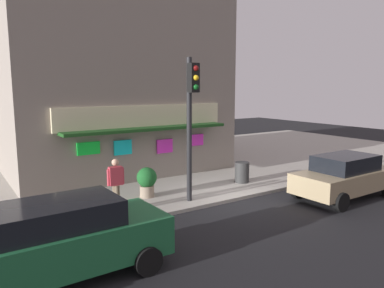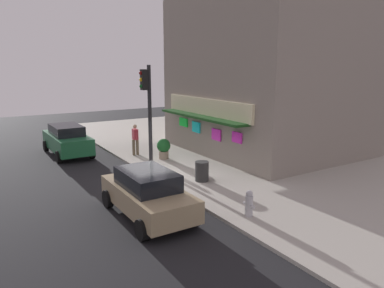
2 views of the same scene
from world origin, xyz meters
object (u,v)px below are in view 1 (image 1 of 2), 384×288
(traffic_light, at_px, (191,110))
(potted_plant_by_doorway, at_px, (147,180))
(trash_can, at_px, (242,172))
(pedestrian, at_px, (116,183))
(parked_car_tan, at_px, (345,176))
(parked_car_green, at_px, (59,240))
(fire_hydrant, at_px, (318,164))

(traffic_light, xyz_separation_m, potted_plant_by_doorway, (-1.01, 1.33, -2.54))
(traffic_light, bearing_deg, trash_can, 17.21)
(pedestrian, xyz_separation_m, parked_car_tan, (7.70, -2.83, -0.25))
(traffic_light, height_order, pedestrian, traffic_light)
(pedestrian, bearing_deg, potted_plant_by_doorway, 31.25)
(parked_car_green, bearing_deg, parked_car_tan, 1.43)
(trash_can, xyz_separation_m, potted_plant_by_doorway, (-4.21, 0.34, 0.18))
(traffic_light, distance_m, fire_hydrant, 7.62)
(pedestrian, height_order, parked_car_tan, pedestrian)
(parked_car_tan, bearing_deg, trash_can, 119.39)
(trash_can, height_order, parked_car_tan, parked_car_tan)
(trash_can, distance_m, parked_car_tan, 3.95)
(traffic_light, xyz_separation_m, parked_car_tan, (5.13, -2.44, -2.44))
(pedestrian, relative_size, parked_car_tan, 0.41)
(potted_plant_by_doorway, distance_m, parked_car_green, 5.74)
(pedestrian, relative_size, parked_car_green, 0.37)
(potted_plant_by_doorway, xyz_separation_m, parked_car_green, (-4.09, -4.03, 0.16))
(parked_car_tan, bearing_deg, potted_plant_by_doorway, 148.45)
(traffic_light, xyz_separation_m, trash_can, (3.20, 0.99, -2.72))
(traffic_light, xyz_separation_m, pedestrian, (-2.57, 0.39, -2.20))
(trash_can, height_order, pedestrian, pedestrian)
(traffic_light, distance_m, trash_can, 4.31)
(traffic_light, distance_m, potted_plant_by_doorway, 3.04)
(potted_plant_by_doorway, height_order, parked_car_tan, parked_car_tan)
(traffic_light, height_order, potted_plant_by_doorway, traffic_light)
(potted_plant_by_doorway, bearing_deg, fire_hydrant, -7.54)
(fire_hydrant, distance_m, parked_car_green, 12.58)
(traffic_light, relative_size, potted_plant_by_doorway, 4.54)
(parked_car_green, bearing_deg, potted_plant_by_doorway, 44.57)
(parked_car_green, distance_m, parked_car_tan, 10.24)
(traffic_light, distance_m, parked_car_tan, 6.19)
(pedestrian, bearing_deg, parked_car_tan, -20.15)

